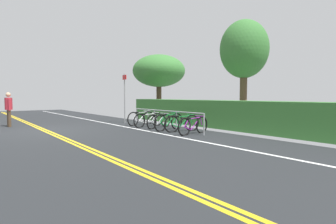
% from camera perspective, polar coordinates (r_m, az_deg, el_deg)
% --- Properties ---
extents(ground_plane, '(34.20, 10.86, 0.05)m').
position_cam_1_polar(ground_plane, '(12.27, -24.91, -3.70)').
color(ground_plane, '#232628').
extents(centre_line_yellow_inner, '(30.78, 0.10, 0.00)m').
position_cam_1_polar(centre_line_yellow_inner, '(12.25, -25.28, -3.59)').
color(centre_line_yellow_inner, gold).
rests_on(centre_line_yellow_inner, ground_plane).
extents(centre_line_yellow_outer, '(30.78, 0.10, 0.00)m').
position_cam_1_polar(centre_line_yellow_outer, '(12.29, -24.55, -3.55)').
color(centre_line_yellow_outer, gold).
rests_on(centre_line_yellow_outer, ground_plane).
extents(bike_lane_stripe_white, '(30.78, 0.12, 0.00)m').
position_cam_1_polar(bike_lane_stripe_white, '(13.35, -11.06, -2.76)').
color(bike_lane_stripe_white, white).
rests_on(bike_lane_stripe_white, ground_plane).
extents(bike_rack, '(4.82, 0.05, 0.81)m').
position_cam_1_polar(bike_rack, '(11.58, -0.67, -0.63)').
color(bike_rack, '#9EA0A5').
rests_on(bike_rack, ground_plane).
extents(bicycle_0, '(0.51, 1.72, 0.73)m').
position_cam_1_polar(bicycle_0, '(13.20, -5.82, -1.32)').
color(bicycle_0, black).
rests_on(bicycle_0, ground_plane).
extents(bicycle_1, '(0.46, 1.73, 0.69)m').
position_cam_1_polar(bicycle_1, '(12.46, -4.22, -1.68)').
color(bicycle_1, black).
rests_on(bicycle_1, ground_plane).
extents(bicycle_2, '(0.61, 1.64, 0.68)m').
position_cam_1_polar(bicycle_2, '(11.91, -1.96, -1.93)').
color(bicycle_2, black).
rests_on(bicycle_2, ground_plane).
extents(bicycle_3, '(0.52, 1.76, 0.76)m').
position_cam_1_polar(bicycle_3, '(11.16, 0.16, -2.10)').
color(bicycle_3, black).
rests_on(bicycle_3, ground_plane).
extents(bicycle_4, '(0.46, 1.66, 0.72)m').
position_cam_1_polar(bicycle_4, '(10.74, 3.03, -2.43)').
color(bicycle_4, black).
rests_on(bicycle_4, ground_plane).
extents(bicycle_5, '(0.46, 1.68, 0.71)m').
position_cam_1_polar(bicycle_5, '(10.03, 5.44, -2.89)').
color(bicycle_5, black).
rests_on(bicycle_5, ground_plane).
extents(pedestrian, '(0.49, 0.32, 1.60)m').
position_cam_1_polar(pedestrian, '(14.43, -30.96, 0.90)').
color(pedestrian, '#4C3826').
rests_on(pedestrian, ground_plane).
extents(sign_post_near, '(0.36, 0.06, 2.59)m').
position_cam_1_polar(sign_post_near, '(14.23, -9.27, 3.84)').
color(sign_post_near, gray).
rests_on(sign_post_near, ground_plane).
extents(hedge_backdrop, '(13.77, 1.03, 1.23)m').
position_cam_1_polar(hedge_backdrop, '(12.03, 12.31, -0.52)').
color(hedge_backdrop, '#387533').
rests_on(hedge_backdrop, ground_plane).
extents(tree_near_left, '(3.45, 3.45, 4.14)m').
position_cam_1_polar(tree_near_left, '(17.75, -1.96, 8.73)').
color(tree_near_left, '#473323').
rests_on(tree_near_left, ground_plane).
extents(tree_mid, '(2.30, 2.30, 5.06)m').
position_cam_1_polar(tree_mid, '(13.57, 15.98, 12.63)').
color(tree_mid, brown).
rests_on(tree_mid, ground_plane).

